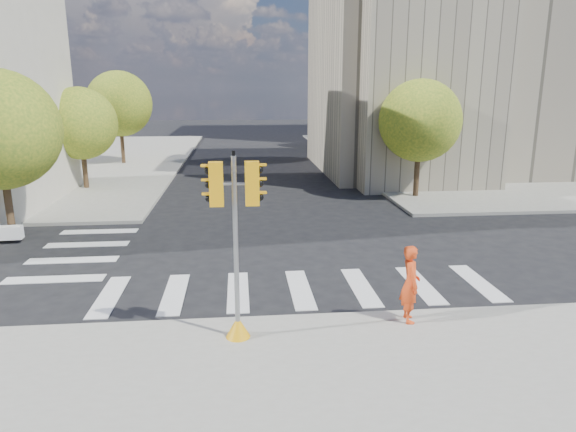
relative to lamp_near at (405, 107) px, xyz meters
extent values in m
plane|color=black|center=(-8.00, -14.00, -4.58)|extent=(160.00, 160.00, 0.00)
cube|color=gray|center=(12.00, 12.00, -4.50)|extent=(28.00, 40.00, 0.15)
cube|color=gray|center=(-28.00, 12.00, -4.50)|extent=(28.00, 40.00, 0.15)
cube|color=gray|center=(9.00, 6.00, 2.42)|extent=(26.00, 14.00, 14.00)
cube|color=gray|center=(1.00, 1.00, 2.42)|extent=(8.00, 8.00, 14.00)
cube|color=#9EA0A3|center=(14.00, 28.00, 10.42)|extent=(20.00, 18.00, 30.00)
cylinder|color=#382616|center=(-18.50, -10.00, -3.35)|extent=(0.28, 0.28, 2.45)
cylinder|color=#382616|center=(-18.50, 0.00, -3.49)|extent=(0.28, 0.28, 2.17)
sphere|color=#3D661D|center=(-18.50, 0.00, -0.81)|extent=(4.00, 4.00, 4.00)
cylinder|color=#382616|center=(-18.50, 10.00, -3.27)|extent=(0.28, 0.28, 2.62)
sphere|color=#3D661D|center=(-18.50, 10.00, -0.03)|extent=(4.80, 4.80, 4.80)
cylinder|color=#382616|center=(-0.50, -4.00, -3.39)|extent=(0.28, 0.28, 2.38)
sphere|color=#3D661D|center=(-0.50, -4.00, -0.52)|extent=(4.20, 4.20, 4.20)
cylinder|color=#382616|center=(-0.50, 8.00, -3.32)|extent=(0.28, 0.28, 2.52)
sphere|color=#3D661D|center=(-0.50, 8.00, -0.22)|extent=(4.60, 4.60, 4.60)
cylinder|color=#382616|center=(-0.50, 20.00, -3.44)|extent=(0.28, 0.28, 2.27)
sphere|color=#3D661D|center=(-0.50, 20.00, -0.70)|extent=(4.00, 4.00, 4.00)
cylinder|color=black|center=(0.00, 0.00, -0.43)|extent=(0.12, 0.12, 8.00)
cube|color=black|center=(0.00, 0.00, 3.57)|extent=(0.35, 0.18, 0.22)
cylinder|color=black|center=(0.00, 14.00, -0.43)|extent=(0.12, 0.12, 8.00)
cube|color=black|center=(0.00, 14.00, 3.57)|extent=(0.35, 0.18, 0.22)
cone|color=#EEA30C|center=(-9.90, -19.06, -4.18)|extent=(0.56, 0.56, 0.50)
cylinder|color=gray|center=(-9.90, -19.06, -2.35)|extent=(0.11, 0.11, 4.16)
cylinder|color=black|center=(-9.90, -19.06, -0.22)|extent=(0.07, 0.07, 0.12)
cylinder|color=gray|center=(-9.90, -19.06, -0.87)|extent=(0.90, 0.07, 0.06)
cube|color=#EEA30C|center=(-10.28, -19.06, -0.87)|extent=(0.30, 0.22, 0.95)
cube|color=#EEA30C|center=(-9.52, -19.05, -0.87)|extent=(0.30, 0.22, 0.95)
imported|color=#E94315|center=(-5.74, -18.60, -3.47)|extent=(0.51, 0.73, 1.92)
camera|label=1|loc=(-9.80, -29.85, 1.12)|focal=32.00mm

